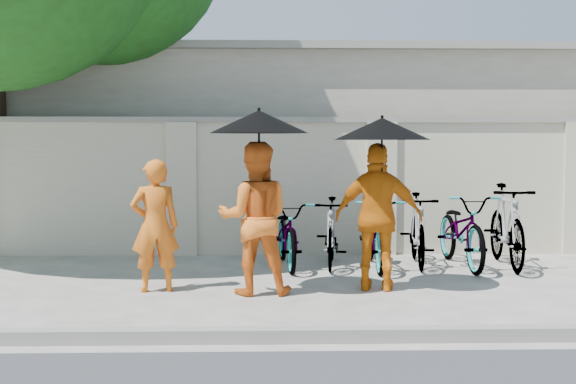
{
  "coord_description": "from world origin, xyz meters",
  "views": [
    {
      "loc": [
        0.31,
        -7.76,
        1.71
      ],
      "look_at": [
        0.54,
        0.98,
        1.1
      ],
      "focal_mm": 45.0,
      "sensor_mm": 36.0,
      "label": 1
    }
  ],
  "objects": [
    {
      "name": "bike_0",
      "position": [
        0.56,
        2.0,
        0.46
      ],
      "size": [
        0.75,
        1.78,
        0.91
      ],
      "primitive_type": "imported",
      "rotation": [
        0.0,
        0.0,
        0.09
      ],
      "color": "#9A9AA3",
      "rests_on": "ground"
    },
    {
      "name": "bike_1",
      "position": [
        1.16,
        1.99,
        0.47
      ],
      "size": [
        0.63,
        1.62,
        0.95
      ],
      "primitive_type": "imported",
      "rotation": [
        0.0,
        0.0,
        -0.12
      ],
      "color": "#9A9AA3",
      "rests_on": "ground"
    },
    {
      "name": "bike_2",
      "position": [
        1.75,
        1.9,
        0.48
      ],
      "size": [
        0.68,
        1.83,
        0.95
      ],
      "primitive_type": "imported",
      "rotation": [
        0.0,
        0.0,
        -0.02
      ],
      "color": "#9A9AA3",
      "rests_on": "ground"
    },
    {
      "name": "monk_right",
      "position": [
        1.56,
        0.43,
        0.85
      ],
      "size": [
        1.06,
        0.61,
        1.7
      ],
      "primitive_type": "imported",
      "rotation": [
        0.0,
        0.0,
        2.93
      ],
      "color": "orange",
      "rests_on": "ground"
    },
    {
      "name": "monk_left",
      "position": [
        -1.0,
        0.44,
        0.76
      ],
      "size": [
        0.62,
        0.49,
        1.51
      ],
      "primitive_type": "imported",
      "rotation": [
        0.0,
        0.0,
        3.4
      ],
      "color": "orange",
      "rests_on": "ground"
    },
    {
      "name": "bike_4",
      "position": [
        2.94,
        1.95,
        0.51
      ],
      "size": [
        0.74,
        1.95,
        1.01
      ],
      "primitive_type": "imported",
      "rotation": [
        0.0,
        0.0,
        0.04
      ],
      "color": "#9A9AA3",
      "rests_on": "ground"
    },
    {
      "name": "compound_wall",
      "position": [
        1.0,
        3.2,
        1.0
      ],
      "size": [
        20.0,
        0.3,
        2.0
      ],
      "primitive_type": "cube",
      "color": "beige",
      "rests_on": "ground"
    },
    {
      "name": "kerb",
      "position": [
        0.0,
        -1.7,
        0.06
      ],
      "size": [
        40.0,
        0.16,
        0.12
      ],
      "primitive_type": "cube",
      "color": "gray",
      "rests_on": "ground"
    },
    {
      "name": "parasol_right",
      "position": [
        1.58,
        0.35,
        1.86
      ],
      "size": [
        1.09,
        1.09,
        1.02
      ],
      "color": "black",
      "rests_on": "ground"
    },
    {
      "name": "bike_5",
      "position": [
        3.54,
        1.91,
        0.57
      ],
      "size": [
        0.7,
        1.93,
        1.14
      ],
      "primitive_type": "imported",
      "rotation": [
        0.0,
        0.0,
        -0.09
      ],
      "color": "#9A9AA3",
      "rests_on": "ground"
    },
    {
      "name": "monk_center",
      "position": [
        0.15,
        0.28,
        0.86
      ],
      "size": [
        0.85,
        0.67,
        1.71
      ],
      "primitive_type": "imported",
      "rotation": [
        0.0,
        0.0,
        3.17
      ],
      "color": "orange",
      "rests_on": "ground"
    },
    {
      "name": "bike_3",
      "position": [
        2.35,
        2.03,
        0.5
      ],
      "size": [
        0.65,
        1.71,
        1.0
      ],
      "primitive_type": "imported",
      "rotation": [
        0.0,
        0.0,
        -0.11
      ],
      "color": "#9A9AA3",
      "rests_on": "ground"
    },
    {
      "name": "ground",
      "position": [
        0.0,
        0.0,
        0.0
      ],
      "size": [
        80.0,
        80.0,
        0.0
      ],
      "primitive_type": "plane",
      "color": "#B3AFA2"
    },
    {
      "name": "building_behind",
      "position": [
        2.0,
        7.0,
        1.6
      ],
      "size": [
        14.0,
        6.0,
        3.2
      ],
      "primitive_type": "cube",
      "color": "#B8B3A3",
      "rests_on": "ground"
    },
    {
      "name": "parasol_center",
      "position": [
        0.2,
        0.2,
        1.93
      ],
      "size": [
        1.1,
        1.1,
        1.09
      ],
      "color": "black",
      "rests_on": "ground"
    }
  ]
}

